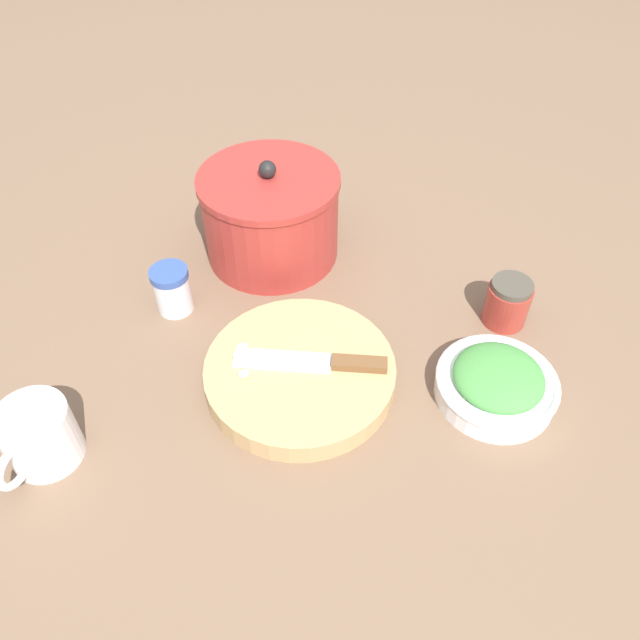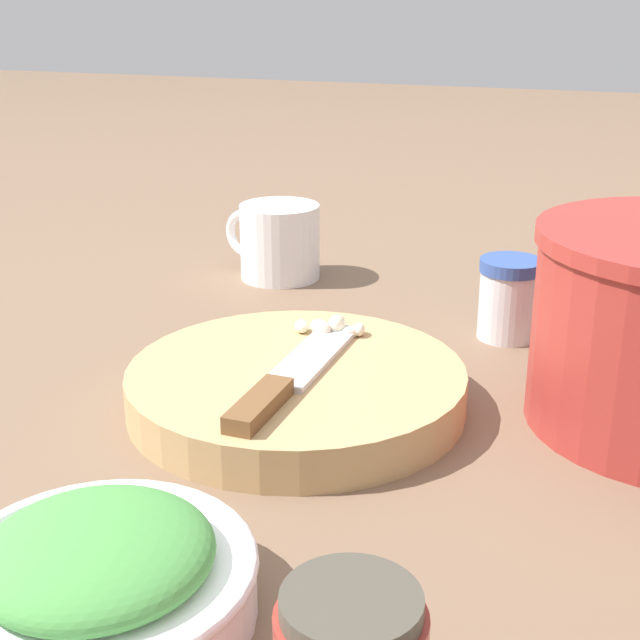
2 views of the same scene
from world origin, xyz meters
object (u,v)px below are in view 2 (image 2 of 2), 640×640
(chef_knife, at_px, (289,378))
(garlic_cloves, at_px, (332,327))
(herb_bowl, at_px, (99,576))
(cutting_board, at_px, (296,388))
(coffee_mug, at_px, (278,241))
(spice_jar, at_px, (509,298))

(chef_knife, xyz_separation_m, garlic_cloves, (-0.11, -0.00, 0.00))
(herb_bowl, bearing_deg, cutting_board, 179.23)
(coffee_mug, bearing_deg, cutting_board, 25.05)
(chef_knife, xyz_separation_m, coffee_mug, (-0.34, -0.15, 0.00))
(chef_knife, distance_m, herb_bowl, 0.25)
(garlic_cloves, bearing_deg, coffee_mug, -147.62)
(cutting_board, bearing_deg, chef_knife, 10.51)
(chef_knife, height_order, herb_bowl, herb_bowl)
(spice_jar, bearing_deg, coffee_mug, -109.83)
(chef_knife, xyz_separation_m, spice_jar, (-0.24, 0.13, 0.00))
(cutting_board, bearing_deg, coffee_mug, -154.95)
(cutting_board, distance_m, garlic_cloves, 0.08)
(chef_knife, height_order, coffee_mug, coffee_mug)
(cutting_board, xyz_separation_m, garlic_cloves, (-0.08, 0.00, 0.02))
(herb_bowl, bearing_deg, chef_knife, 177.94)
(garlic_cloves, xyz_separation_m, spice_jar, (-0.13, 0.13, -0.00))
(coffee_mug, bearing_deg, herb_bowl, 13.69)
(garlic_cloves, distance_m, spice_jar, 0.19)
(chef_knife, relative_size, coffee_mug, 1.74)
(herb_bowl, height_order, coffee_mug, coffee_mug)
(herb_bowl, xyz_separation_m, coffee_mug, (-0.59, -0.14, 0.02))
(cutting_board, relative_size, chef_knife, 1.26)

